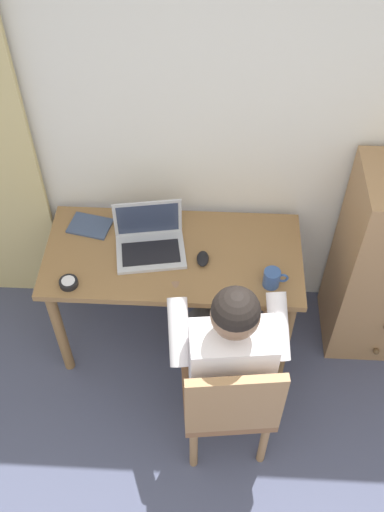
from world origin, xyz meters
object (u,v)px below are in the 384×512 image
Objects in this scene: desk at (174,266)px; chair at (230,400)px; laptop at (150,240)px; computer_mouse at (203,259)px; person_seated at (228,345)px; coffee_mug at (272,278)px; desk_clock at (69,283)px; notebook_pad at (90,226)px.

desk is 0.74m from chair.
laptop reaches higher than chair.
chair is 0.69m from computer_mouse.
coffee_mug is at bearing 56.85° from person_seated.
laptop is 3.77× the size of computer_mouse.
laptop is at bearing 35.18° from desk_clock.
person_seated is (0.28, -0.49, 0.04)m from desk.
chair is at bearing -76.67° from computer_mouse.
person_seated is at bearing -73.69° from computer_mouse.
coffee_mug is at bearing -19.10° from laptop.
laptop is 0.45m from desk_clock.
laptop is 3.14× the size of coffee_mug.
desk is 0.49m from notebook_pad.
coffee_mug is at bearing 69.49° from chair.
desk is 0.20m from computer_mouse.
chair is at bearing -84.06° from person_seated.
notebook_pad is at bearing 138.33° from person_seated.
desk is at bearing -15.91° from laptop.
coffee_mug reaches higher than desk.
chair is (0.30, -0.67, -0.14)m from desk.
desk is 3.43× the size of laptop.
laptop is at bearing 164.09° from desk.
notebook_pad is (-0.45, 0.16, 0.11)m from desk.
person_seated is 0.47m from computer_mouse.
chair is 0.73× the size of person_seated.
laptop is (-0.40, 0.52, 0.11)m from person_seated.
notebook_pad is (-0.73, 0.65, 0.07)m from person_seated.
person_seated reaches higher than coffee_mug.
chair is 0.60m from coffee_mug.
coffee_mug is at bearing -19.86° from desk.
desk_clock is (-0.63, -0.18, -0.00)m from computer_mouse.
computer_mouse is at bearing 106.48° from person_seated.
notebook_pad is at bearing 160.86° from computer_mouse.
coffee_mug reaches higher than computer_mouse.
desk is 0.56m from person_seated.
person_seated reaches higher than desk.
desk is at bearing -7.91° from notebook_pad.
person_seated reaches higher than notebook_pad.
computer_mouse is (0.15, -0.04, 0.12)m from desk.
chair reaches higher than computer_mouse.
chair is 7.24× the size of coffee_mug.
desk_clock is (-0.78, 0.44, 0.26)m from chair.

